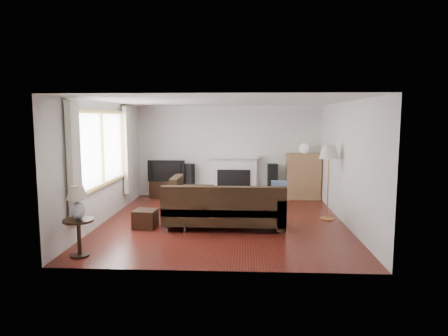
{
  "coord_description": "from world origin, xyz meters",
  "views": [
    {
      "loc": [
        0.43,
        -8.19,
        2.16
      ],
      "look_at": [
        0.0,
        0.3,
        1.1
      ],
      "focal_mm": 32.0,
      "sensor_mm": 36.0,
      "label": 1
    }
  ],
  "objects_px": {
    "bookshelf": "(303,176)",
    "side_table": "(79,238)",
    "tv_stand": "(167,189)",
    "coffee_table": "(235,202)",
    "sectional_sofa": "(224,207)",
    "floor_lamp": "(328,182)"
  },
  "relations": [
    {
      "from": "sectional_sofa",
      "to": "side_table",
      "type": "relative_size",
      "value": 4.31
    },
    {
      "from": "bookshelf",
      "to": "floor_lamp",
      "type": "distance_m",
      "value": 2.23
    },
    {
      "from": "bookshelf",
      "to": "side_table",
      "type": "height_order",
      "value": "bookshelf"
    },
    {
      "from": "sectional_sofa",
      "to": "side_table",
      "type": "height_order",
      "value": "sectional_sofa"
    },
    {
      "from": "tv_stand",
      "to": "coffee_table",
      "type": "bearing_deg",
      "value": -39.62
    },
    {
      "from": "floor_lamp",
      "to": "side_table",
      "type": "bearing_deg",
      "value": -149.9
    },
    {
      "from": "tv_stand",
      "to": "side_table",
      "type": "relative_size",
      "value": 1.55
    },
    {
      "from": "coffee_table",
      "to": "tv_stand",
      "type": "bearing_deg",
      "value": 121.69
    },
    {
      "from": "sectional_sofa",
      "to": "coffee_table",
      "type": "relative_size",
      "value": 2.31
    },
    {
      "from": "bookshelf",
      "to": "side_table",
      "type": "xyz_separation_m",
      "value": [
        -4.17,
        -4.75,
        -0.32
      ]
    },
    {
      "from": "bookshelf",
      "to": "side_table",
      "type": "bearing_deg",
      "value": -131.33
    },
    {
      "from": "sectional_sofa",
      "to": "coffee_table",
      "type": "height_order",
      "value": "sectional_sofa"
    },
    {
      "from": "sectional_sofa",
      "to": "coffee_table",
      "type": "distance_m",
      "value": 1.43
    },
    {
      "from": "tv_stand",
      "to": "sectional_sofa",
      "type": "relative_size",
      "value": 0.36
    },
    {
      "from": "coffee_table",
      "to": "side_table",
      "type": "distance_m",
      "value": 3.96
    },
    {
      "from": "bookshelf",
      "to": "sectional_sofa",
      "type": "xyz_separation_m",
      "value": [
        -1.98,
        -2.97,
        -0.2
      ]
    },
    {
      "from": "sectional_sofa",
      "to": "coffee_table",
      "type": "bearing_deg",
      "value": 82.83
    },
    {
      "from": "side_table",
      "to": "coffee_table",
      "type": "bearing_deg",
      "value": 53.29
    },
    {
      "from": "bookshelf",
      "to": "sectional_sofa",
      "type": "bearing_deg",
      "value": -123.68
    },
    {
      "from": "tv_stand",
      "to": "sectional_sofa",
      "type": "height_order",
      "value": "sectional_sofa"
    },
    {
      "from": "coffee_table",
      "to": "sectional_sofa",
      "type": "bearing_deg",
      "value": -115.86
    },
    {
      "from": "sectional_sofa",
      "to": "side_table",
      "type": "distance_m",
      "value": 2.82
    }
  ]
}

